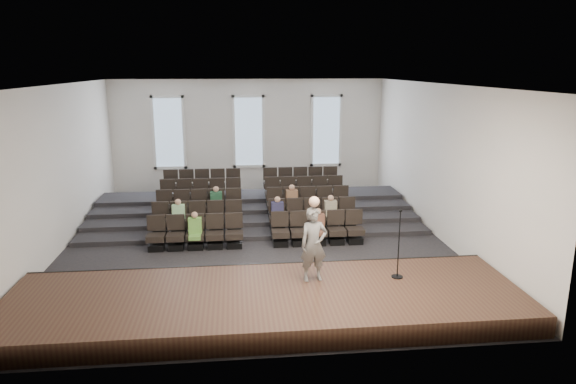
# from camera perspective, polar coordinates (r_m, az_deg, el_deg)

# --- Properties ---
(ground) EXTENTS (14.00, 14.00, 0.00)m
(ground) POSITION_cam_1_polar(r_m,az_deg,el_deg) (16.87, -3.49, -5.38)
(ground) COLOR black
(ground) RESTS_ON ground
(ceiling) EXTENTS (12.00, 14.00, 0.02)m
(ceiling) POSITION_cam_1_polar(r_m,az_deg,el_deg) (15.95, -3.76, 11.89)
(ceiling) COLOR white
(ceiling) RESTS_ON ground
(wall_back) EXTENTS (12.00, 0.04, 5.00)m
(wall_back) POSITION_cam_1_polar(r_m,az_deg,el_deg) (23.15, -4.39, 6.23)
(wall_back) COLOR white
(wall_back) RESTS_ON ground
(wall_front) EXTENTS (12.00, 0.04, 5.00)m
(wall_front) POSITION_cam_1_polar(r_m,az_deg,el_deg) (9.43, -1.75, -4.97)
(wall_front) COLOR white
(wall_front) RESTS_ON ground
(wall_left) EXTENTS (0.04, 14.00, 5.00)m
(wall_left) POSITION_cam_1_polar(r_m,az_deg,el_deg) (17.08, -24.26, 2.34)
(wall_left) COLOR white
(wall_left) RESTS_ON ground
(wall_right) EXTENTS (0.04, 14.00, 5.00)m
(wall_right) POSITION_cam_1_polar(r_m,az_deg,el_deg) (17.53, 16.47, 3.26)
(wall_right) COLOR white
(wall_right) RESTS_ON ground
(stage) EXTENTS (11.80, 3.60, 0.50)m
(stage) POSITION_cam_1_polar(r_m,az_deg,el_deg) (12.06, -2.37, -12.19)
(stage) COLOR #3D281A
(stage) RESTS_ON ground
(stage_lip) EXTENTS (11.80, 0.06, 0.52)m
(stage_lip) POSITION_cam_1_polar(r_m,az_deg,el_deg) (13.67, -2.86, -8.95)
(stage_lip) COLOR black
(stage_lip) RESTS_ON ground
(risers) EXTENTS (11.80, 4.80, 0.60)m
(risers) POSITION_cam_1_polar(r_m,az_deg,el_deg) (19.84, -3.92, -1.85)
(risers) COLOR black
(risers) RESTS_ON ground
(seating_rows) EXTENTS (6.80, 4.70, 1.67)m
(seating_rows) POSITION_cam_1_polar(r_m,az_deg,el_deg) (18.14, -3.75, -1.75)
(seating_rows) COLOR black
(seating_rows) RESTS_ON ground
(windows) EXTENTS (8.44, 0.10, 3.24)m
(windows) POSITION_cam_1_polar(r_m,az_deg,el_deg) (23.06, -4.39, 6.70)
(windows) COLOR white
(windows) RESTS_ON wall_back
(audience) EXTENTS (5.45, 2.64, 1.10)m
(audience) POSITION_cam_1_polar(r_m,az_deg,el_deg) (17.05, -3.26, -2.23)
(audience) COLOR #67A743
(audience) RESTS_ON seating_rows
(speaker) EXTENTS (0.71, 0.52, 1.80)m
(speaker) POSITION_cam_1_polar(r_m,az_deg,el_deg) (12.30, 2.87, -5.85)
(speaker) COLOR #62605D
(speaker) RESTS_ON stage
(mic_stand) EXTENTS (0.29, 0.29, 1.73)m
(mic_stand) POSITION_cam_1_polar(r_m,az_deg,el_deg) (12.85, 12.13, -7.11)
(mic_stand) COLOR black
(mic_stand) RESTS_ON stage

